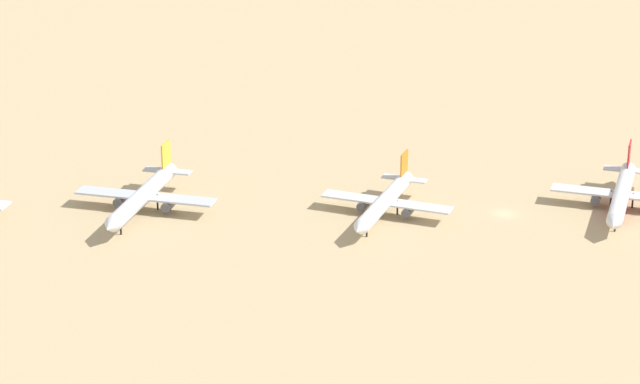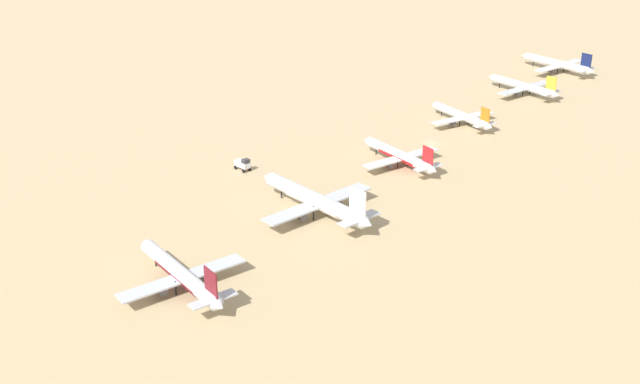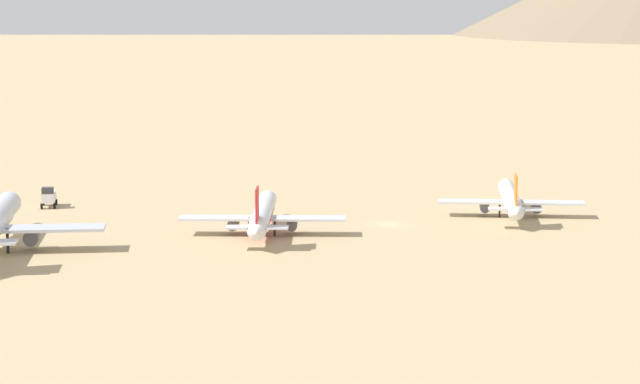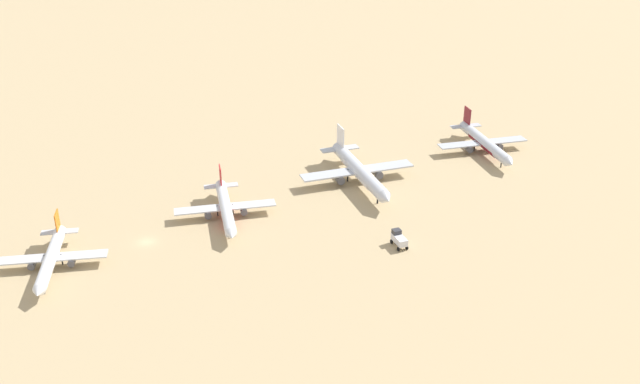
# 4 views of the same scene
# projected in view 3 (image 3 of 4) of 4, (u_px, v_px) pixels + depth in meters

# --- Properties ---
(ground_plane) EXTENTS (1800.00, 1800.00, 0.00)m
(ground_plane) POSITION_uv_depth(u_px,v_px,m) (389.00, 224.00, 211.88)
(ground_plane) COLOR tan
(parked_jet_2) EXTENTS (31.46, 25.77, 9.12)m
(parked_jet_2) POSITION_uv_depth(u_px,v_px,m) (511.00, 199.00, 219.01)
(parked_jet_2) COLOR silver
(parked_jet_2) RESTS_ON ground
(parked_jet_3) EXTENTS (33.57, 27.39, 9.69)m
(parked_jet_3) POSITION_uv_depth(u_px,v_px,m) (263.00, 215.00, 203.25)
(parked_jet_3) COLOR silver
(parked_jet_3) RESTS_ON ground
(service_truck) EXTENTS (5.24, 2.74, 3.90)m
(service_truck) POSITION_uv_depth(u_px,v_px,m) (49.00, 196.00, 227.89)
(service_truck) COLOR silver
(service_truck) RESTS_ON ground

